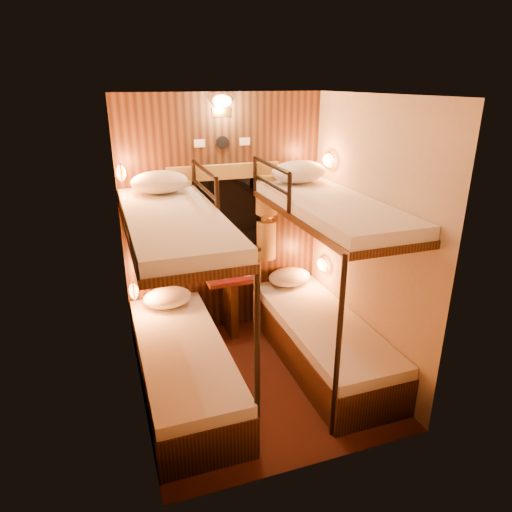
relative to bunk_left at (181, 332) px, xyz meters
name	(u,v)px	position (x,y,z in m)	size (l,w,h in m)	color
floor	(258,378)	(0.65, -0.07, -0.56)	(2.10, 2.10, 0.00)	#37140F
ceiling	(259,95)	(0.65, -0.07, 1.84)	(2.10, 2.10, 0.00)	silver
wall_back	(224,218)	(0.65, 0.98, 0.64)	(2.40, 2.40, 0.00)	#C6B293
wall_front	(316,312)	(0.65, -1.12, 0.64)	(2.40, 2.40, 0.00)	#C6B293
wall_left	(130,269)	(-0.35, -0.07, 0.64)	(2.40, 2.40, 0.00)	#C6B293
wall_right	(367,240)	(1.65, -0.07, 0.64)	(2.40, 2.40, 0.00)	#C6B293
back_panel	(224,219)	(0.65, 0.97, 0.64)	(2.00, 0.03, 2.40)	black
bunk_left	(181,332)	(0.00, 0.00, 0.00)	(0.72, 1.90, 1.82)	black
bunk_right	(323,308)	(1.30, 0.00, 0.00)	(0.72, 1.90, 1.82)	black
window	(225,221)	(0.65, 0.94, 0.62)	(1.00, 0.12, 0.79)	black
curtains	(226,214)	(0.65, 0.90, 0.71)	(1.10, 0.22, 1.00)	olive
back_fixtures	(222,109)	(0.65, 0.93, 1.69)	(0.54, 0.09, 0.48)	black
reading_lamps	(233,224)	(0.65, 0.63, 0.68)	(2.00, 0.20, 1.25)	orange
table	(231,297)	(0.65, 0.78, -0.14)	(0.50, 0.34, 0.66)	#502112
bottle_left	(225,269)	(0.58, 0.73, 0.20)	(0.07, 0.07, 0.24)	#99BFE5
bottle_right	(232,267)	(0.66, 0.76, 0.19)	(0.07, 0.07, 0.24)	#99BFE5
sachet_a	(247,275)	(0.81, 0.74, 0.09)	(0.08, 0.06, 0.01)	silver
sachet_b	(241,271)	(0.79, 0.85, 0.09)	(0.08, 0.06, 0.01)	silver
pillow_lower_left	(167,297)	(0.00, 0.71, -0.01)	(0.46, 0.33, 0.18)	silver
pillow_lower_right	(289,277)	(1.30, 0.78, -0.01)	(0.46, 0.33, 0.18)	silver
pillow_upper_left	(160,182)	(0.00, 0.63, 1.12)	(0.49, 0.35, 0.19)	silver
pillow_upper_right	(299,172)	(1.30, 0.63, 1.13)	(0.53, 0.38, 0.21)	silver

